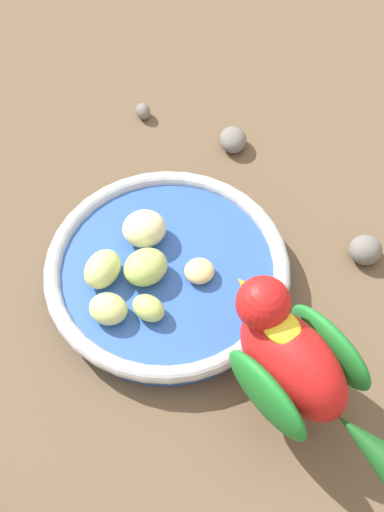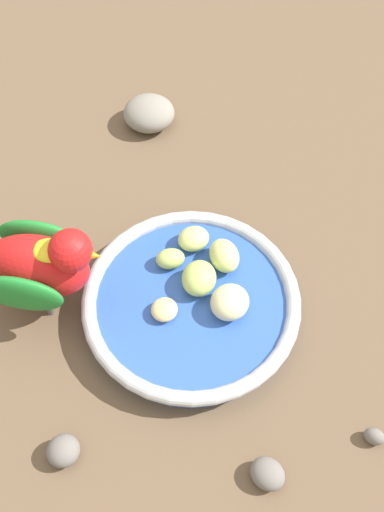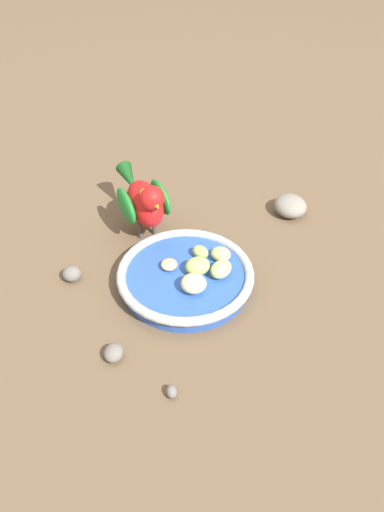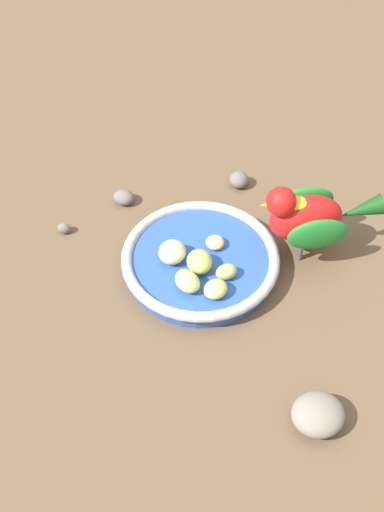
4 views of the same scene
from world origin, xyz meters
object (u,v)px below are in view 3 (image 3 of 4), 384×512
object	(u,v)px
pebble_0	(172,392)
pebble_1	(72,274)
pebble_2	(114,353)
parrot	(144,201)
apple_piece_1	(194,284)
rock_large	(290,206)
apple_piece_4	(199,252)
apple_piece_0	(169,265)
feeding_bowl	(185,277)
apple_piece_3	(221,269)
apple_piece_5	(221,254)
apple_piece_2	(198,266)

from	to	relation	value
pebble_0	pebble_1	distance (m)	0.28
pebble_2	parrot	bearing A→B (deg)	15.96
apple_piece_1	parrot	distance (m)	0.19
rock_large	pebble_0	size ratio (longest dim) A/B	3.24
apple_piece_4	pebble_1	size ratio (longest dim) A/B	0.96
apple_piece_0	parrot	distance (m)	0.13
feeding_bowl	apple_piece_3	xyz separation A→B (m)	(0.02, -0.05, 0.02)
feeding_bowl	apple_piece_1	bearing A→B (deg)	-138.47
apple_piece_3	pebble_2	size ratio (longest dim) A/B	1.20
apple_piece_0	pebble_1	world-z (taller)	apple_piece_0
apple_piece_5	apple_piece_2	bearing A→B (deg)	151.90
feeding_bowl	apple_piece_5	distance (m)	0.07
apple_piece_1	apple_piece_3	size ratio (longest dim) A/B	1.02
apple_piece_2	apple_piece_5	distance (m)	0.05
rock_large	pebble_1	xyz separation A→B (m)	(-0.30, 0.28, -0.01)
feeding_bowl	parrot	world-z (taller)	parrot
apple_piece_4	parrot	size ratio (longest dim) A/B	0.20
apple_piece_0	pebble_2	xyz separation A→B (m)	(-0.17, 0.01, -0.02)
apple_piece_3	pebble_0	size ratio (longest dim) A/B	2.01
apple_piece_2	pebble_1	bearing A→B (deg)	108.95
pebble_0	pebble_1	size ratio (longest dim) A/B	0.63
apple_piece_1	parrot	size ratio (longest dim) A/B	0.27
pebble_2	apple_piece_4	bearing A→B (deg)	-10.99
feeding_bowl	rock_large	bearing A→B (deg)	-23.33
pebble_2	apple_piece_0	bearing A→B (deg)	-2.75
feeding_bowl	apple_piece_4	xyz separation A→B (m)	(0.05, -0.01, 0.02)
apple_piece_2	apple_piece_5	xyz separation A→B (m)	(0.04, -0.02, -0.00)
pebble_0	apple_piece_4	bearing A→B (deg)	13.06
feeding_bowl	pebble_2	world-z (taller)	feeding_bowl
apple_piece_2	apple_piece_3	world-z (taller)	same
apple_piece_0	apple_piece_4	distance (m)	0.06
apple_piece_0	apple_piece_3	size ratio (longest dim) A/B	0.68
apple_piece_2	parrot	size ratio (longest dim) A/B	0.27
apple_piece_1	apple_piece_4	world-z (taller)	apple_piece_1
pebble_0	pebble_2	xyz separation A→B (m)	(0.03, 0.10, 0.00)
apple_piece_4	pebble_0	world-z (taller)	apple_piece_4
apple_piece_5	apple_piece_3	bearing A→B (deg)	-160.03
apple_piece_5	rock_large	distance (m)	0.20
apple_piece_0	apple_piece_5	world-z (taller)	apple_piece_5
parrot	rock_large	xyz separation A→B (m)	(0.15, -0.22, -0.05)
apple_piece_0	rock_large	world-z (taller)	apple_piece_0
apple_piece_1	rock_large	size ratio (longest dim) A/B	0.63
apple_piece_3	pebble_1	size ratio (longest dim) A/B	1.27
apple_piece_1	pebble_0	world-z (taller)	apple_piece_1
feeding_bowl	apple_piece_1	size ratio (longest dim) A/B	5.52
feeding_bowl	apple_piece_2	xyz separation A→B (m)	(0.01, -0.02, 0.02)
pebble_2	pebble_1	bearing A→B (deg)	49.36
pebble_2	apple_piece_5	bearing A→B (deg)	-18.82
apple_piece_3	apple_piece_2	bearing A→B (deg)	101.72
apple_piece_5	parrot	xyz separation A→B (m)	(0.04, 0.15, 0.04)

